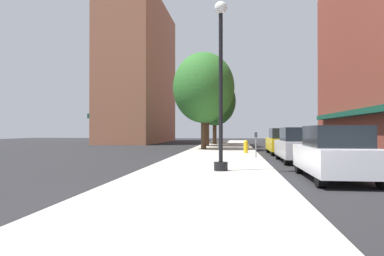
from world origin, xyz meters
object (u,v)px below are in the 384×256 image
Objects in this scene: parking_meter_near at (256,142)px; car_white at (335,154)px; car_silver at (299,145)px; tree_near at (207,88)px; tree_mid at (204,88)px; tree_far at (215,101)px; fire_hydrant at (246,146)px; lamppost at (221,82)px; car_yellow at (283,142)px.

car_white is (1.95, -7.30, -0.14)m from parking_meter_near.
car_white is at bearing -75.04° from parking_meter_near.
car_white is 6.15m from car_silver.
parking_meter_near is 0.16× the size of tree_near.
tree_mid is 1.69× the size of car_silver.
tree_far is 26.59m from car_white.
fire_hydrant is at bearing -54.27° from tree_mid.
car_white reaches higher than parking_meter_near.
tree_near is at bearing 104.71° from parking_meter_near.
parking_meter_near is at bearing -67.02° from tree_mid.
lamppost is at bearing -86.30° from tree_far.
tree_near is at bearing 95.82° from lamppost.
tree_far is at bearing 88.71° from tree_mid.
tree_near is 1.88× the size of car_silver.
parking_meter_near is 7.56m from car_white.
tree_near reaches higher than fire_hydrant.
parking_meter_near is 4.92m from car_yellow.
lamppost is at bearing 162.41° from car_white.
tree_mid is at bearing 144.81° from car_yellow.
tree_mid is at bearing 108.78° from car_white.
fire_hydrant is 11.40m from car_white.
tree_far is 1.62× the size of car_silver.
car_silver is at bearing 89.53° from car_white.
lamppost is at bearing -96.60° from fire_hydrant.
car_white is at bearing -78.09° from fire_hydrant.
fire_hydrant is 3.90m from parking_meter_near.
car_white is (5.55, -21.01, -4.60)m from tree_near.
fire_hydrant is at bearing 101.44° from car_white.
parking_meter_near is 0.19× the size of tree_far.
tree_far is (-2.76, 14.67, 4.04)m from fire_hydrant.
car_silver is at bearing -59.73° from tree_mid.
tree_mid reaches higher than lamppost.
tree_near is 1.16× the size of tree_far.
lamppost is 10.49m from fire_hydrant.
lamppost is 4.39m from car_white.
tree_mid is at bearing -91.29° from tree_far.
car_yellow is (0.00, 5.66, 0.00)m from car_silver.
tree_near is 1.88× the size of car_white.
tree_near reaches higher than tree_far.
parking_meter_near is at bearing -115.30° from car_yellow.
car_yellow is (5.35, -3.51, -3.91)m from tree_mid.
tree_far is (0.43, 4.82, -0.85)m from tree_near.
tree_near reaches higher than tree_mid.
parking_meter_near is at bearing -80.30° from tree_far.
tree_mid is 1.69× the size of car_yellow.
car_silver is (5.35, -9.17, -3.91)m from tree_mid.
parking_meter_near is 0.30× the size of car_white.
tree_far is at bearing 108.14° from car_yellow.
tree_mid is 7.50m from car_yellow.
tree_near is (-2.03, 19.92, 2.20)m from lamppost.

